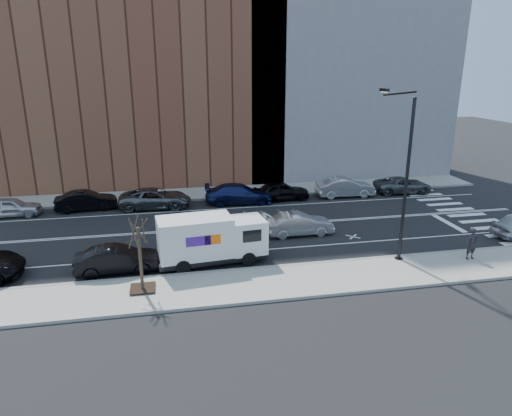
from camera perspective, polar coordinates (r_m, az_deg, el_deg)
name	(u,v)px	position (r m, az deg, el deg)	size (l,w,h in m)	color
ground	(252,226)	(31.35, -0.48, -2.26)	(120.00, 120.00, 0.00)	black
sidewalk_near	(285,282)	(23.42, 3.58, -9.20)	(44.00, 3.60, 0.15)	gray
sidewalk_far	(233,192)	(39.62, -2.86, 2.04)	(44.00, 3.60, 0.15)	gray
curb_near	(276,267)	(24.98, 2.53, -7.37)	(44.00, 0.25, 0.17)	gray
curb_far	(236,197)	(37.90, -2.46, 1.35)	(44.00, 0.25, 0.17)	gray
crosswalk	(461,212)	(37.61, 24.22, -0.46)	(3.00, 14.00, 0.01)	white
road_markings	(252,226)	(31.35, -0.48, -2.25)	(40.00, 8.60, 0.01)	white
bldg_brick	(133,60)	(44.69, -15.15, 17.40)	(26.00, 10.00, 22.00)	brown
bldg_concrete	(343,39)	(47.98, 10.84, 20.03)	(20.00, 10.00, 26.00)	slate
streetlight	(403,171)	(25.96, 17.87, 4.40)	(0.44, 4.02, 9.34)	black
street_tree	(141,265)	(22.58, -14.20, -6.91)	(1.20, 1.20, 3.75)	black
fedex_van	(211,239)	(25.21, -5.66, -3.86)	(6.18, 2.65, 2.74)	black
far_parked_a	(11,207)	(37.66, -28.34, 0.11)	(1.67, 4.15, 1.42)	silver
far_parked_b	(86,201)	(36.91, -20.45, 0.86)	(1.57, 4.50, 1.48)	black
far_parked_c	(155,198)	(36.02, -12.47, 1.20)	(2.50, 5.42, 1.51)	#53575C
far_parked_d	(239,194)	(36.32, -2.12, 1.79)	(2.20, 5.42, 1.57)	#151D4C
far_parked_e	(281,191)	(37.24, 3.19, 2.15)	(1.83, 4.55, 1.55)	black
far_parked_f	(345,187)	(38.93, 11.08, 2.56)	(1.69, 4.86, 1.60)	#B1B1B6
far_parked_g	(403,185)	(41.40, 17.90, 2.75)	(2.26, 4.90, 1.36)	#4E5155
driving_sedan	(299,224)	(29.69, 5.46, -2.02)	(1.52, 4.36, 1.44)	#B0B0B5
near_parked_rear_a	(118,260)	(25.35, -16.91, -6.20)	(1.53, 4.38, 1.44)	black
pedestrian	(472,244)	(28.18, 25.39, -4.04)	(0.66, 0.44, 1.82)	black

